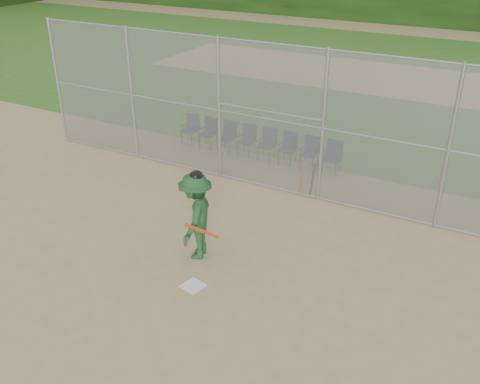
% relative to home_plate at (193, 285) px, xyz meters
% --- Properties ---
extents(ground, '(100.00, 100.00, 0.00)m').
position_rel_home_plate_xyz_m(ground, '(-0.13, -0.24, -0.01)').
color(ground, tan).
rests_on(ground, ground).
extents(grass_strip, '(100.00, 100.00, 0.00)m').
position_rel_home_plate_xyz_m(grass_strip, '(-0.13, 17.76, -0.00)').
color(grass_strip, '#325F1C').
rests_on(grass_strip, ground).
extents(dirt_patch_far, '(24.00, 24.00, 0.00)m').
position_rel_home_plate_xyz_m(dirt_patch_far, '(-0.13, 17.76, -0.00)').
color(dirt_patch_far, tan).
rests_on(dirt_patch_far, ground).
extents(backstop_fence, '(16.09, 0.09, 4.00)m').
position_rel_home_plate_xyz_m(backstop_fence, '(-0.13, 4.76, 2.06)').
color(backstop_fence, gray).
rests_on(backstop_fence, ground).
extents(home_plate, '(0.49, 0.49, 0.02)m').
position_rel_home_plate_xyz_m(home_plate, '(0.00, 0.00, 0.00)').
color(home_plate, silver).
rests_on(home_plate, ground).
extents(batter_at_plate, '(1.16, 1.43, 2.07)m').
position_rel_home_plate_xyz_m(batter_at_plate, '(-0.52, 1.00, 0.99)').
color(batter_at_plate, '#1B4520').
rests_on(batter_at_plate, ground).
extents(spare_bats, '(0.36, 0.31, 0.84)m').
position_rel_home_plate_xyz_m(spare_bats, '(0.44, 5.02, 0.41)').
color(spare_bats, '#D84C14').
rests_on(spare_bats, ground).
extents(chair_0, '(0.54, 0.52, 0.96)m').
position_rel_home_plate_xyz_m(chair_0, '(-4.32, 6.52, 0.47)').
color(chair_0, '#10153E').
rests_on(chair_0, ground).
extents(chair_1, '(0.54, 0.52, 0.96)m').
position_rel_home_plate_xyz_m(chair_1, '(-3.61, 6.52, 0.47)').
color(chair_1, '#10153E').
rests_on(chair_1, ground).
extents(chair_2, '(0.54, 0.52, 0.96)m').
position_rel_home_plate_xyz_m(chair_2, '(-2.91, 6.52, 0.47)').
color(chair_2, '#10153E').
rests_on(chair_2, ground).
extents(chair_3, '(0.54, 0.52, 0.96)m').
position_rel_home_plate_xyz_m(chair_3, '(-2.21, 6.52, 0.47)').
color(chair_3, '#10153E').
rests_on(chair_3, ground).
extents(chair_4, '(0.54, 0.52, 0.96)m').
position_rel_home_plate_xyz_m(chair_4, '(-1.51, 6.52, 0.47)').
color(chair_4, '#10153E').
rests_on(chair_4, ground).
extents(chair_5, '(0.54, 0.52, 0.96)m').
position_rel_home_plate_xyz_m(chair_5, '(-0.81, 6.52, 0.47)').
color(chair_5, '#10153E').
rests_on(chair_5, ground).
extents(chair_6, '(0.54, 0.52, 0.96)m').
position_rel_home_plate_xyz_m(chair_6, '(-0.10, 6.52, 0.47)').
color(chair_6, '#10153E').
rests_on(chair_6, ground).
extents(chair_7, '(0.54, 0.52, 0.96)m').
position_rel_home_plate_xyz_m(chair_7, '(0.60, 6.52, 0.47)').
color(chair_7, '#10153E').
rests_on(chair_7, ground).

